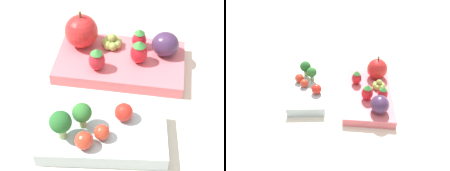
{
  "view_description": "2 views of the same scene",
  "coord_description": "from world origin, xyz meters",
  "views": [
    {
      "loc": [
        -0.03,
        0.4,
        0.45
      ],
      "look_at": [
        0.01,
        -0.01,
        0.04
      ],
      "focal_mm": 60.0,
      "sensor_mm": 36.0,
      "label": 1
    },
    {
      "loc": [
        -0.43,
        -0.02,
        0.35
      ],
      "look_at": [
        0.01,
        -0.01,
        0.04
      ],
      "focal_mm": 32.0,
      "sensor_mm": 36.0,
      "label": 2
    }
  ],
  "objects": [
    {
      "name": "apple",
      "position": [
        0.07,
        -0.12,
        0.05
      ],
      "size": [
        0.06,
        0.06,
        0.07
      ],
      "color": "red",
      "rests_on": "bento_box_fruit"
    },
    {
      "name": "strawberry_2",
      "position": [
        -0.03,
        -0.08,
        0.04
      ],
      "size": [
        0.03,
        0.03,
        0.04
      ],
      "color": "red",
      "rests_on": "bento_box_fruit"
    },
    {
      "name": "cherry_tomato_0",
      "position": [
        0.04,
        0.1,
        0.04
      ],
      "size": [
        0.03,
        0.03,
        0.03
      ],
      "color": "red",
      "rests_on": "bento_box_savoury"
    },
    {
      "name": "plum",
      "position": [
        -0.08,
        -0.11,
        0.04
      ],
      "size": [
        0.05,
        0.04,
        0.04
      ],
      "color": "#42284C",
      "rests_on": "bento_box_fruit"
    },
    {
      "name": "bento_box_savoury",
      "position": [
        0.01,
        0.07,
        0.01
      ],
      "size": [
        0.19,
        0.1,
        0.03
      ],
      "color": "silver",
      "rests_on": "ground_plane"
    },
    {
      "name": "ground_plane",
      "position": [
        0.0,
        0.0,
        0.0
      ],
      "size": [
        4.0,
        4.0,
        0.0
      ],
      "primitive_type": "plane",
      "color": "beige"
    },
    {
      "name": "broccoli_floret_1",
      "position": [
        0.04,
        0.07,
        0.05
      ],
      "size": [
        0.03,
        0.03,
        0.04
      ],
      "color": "#93B770",
      "rests_on": "bento_box_savoury"
    },
    {
      "name": "broccoli_floret_0",
      "position": [
        0.07,
        0.09,
        0.06
      ],
      "size": [
        0.03,
        0.03,
        0.05
      ],
      "color": "#93B770",
      "rests_on": "bento_box_savoury"
    },
    {
      "name": "strawberry_1",
      "position": [
        0.04,
        -0.06,
        0.04
      ],
      "size": [
        0.03,
        0.03,
        0.04
      ],
      "color": "red",
      "rests_on": "bento_box_fruit"
    },
    {
      "name": "grape_cluster",
      "position": [
        0.02,
        -0.12,
        0.03
      ],
      "size": [
        0.04,
        0.04,
        0.03
      ],
      "color": "#8EA84C",
      "rests_on": "bento_box_fruit"
    },
    {
      "name": "strawberry_0",
      "position": [
        -0.03,
        -0.12,
        0.04
      ],
      "size": [
        0.03,
        0.03,
        0.04
      ],
      "color": "red",
      "rests_on": "bento_box_fruit"
    },
    {
      "name": "cherry_tomato_1",
      "position": [
        0.01,
        0.09,
        0.04
      ],
      "size": [
        0.02,
        0.02,
        0.02
      ],
      "color": "red",
      "rests_on": "bento_box_savoury"
    },
    {
      "name": "cherry_tomato_2",
      "position": [
        -0.01,
        0.05,
        0.04
      ],
      "size": [
        0.03,
        0.03,
        0.03
      ],
      "color": "red",
      "rests_on": "bento_box_savoury"
    },
    {
      "name": "bento_box_fruit",
      "position": [
        0.0,
        -0.09,
        0.01
      ],
      "size": [
        0.23,
        0.14,
        0.02
      ],
      "color": "#DB6670",
      "rests_on": "ground_plane"
    }
  ]
}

